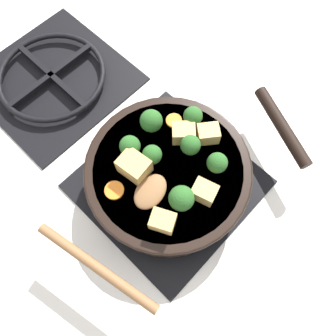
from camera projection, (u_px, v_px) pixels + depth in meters
ground_plane at (168, 184)px, 0.65m from camera, size 2.40×2.40×0.00m
front_burner_grate at (168, 182)px, 0.64m from camera, size 0.31×0.31×0.03m
rear_burner_grate at (53, 78)px, 0.74m from camera, size 0.31×0.31×0.03m
skillet_pan at (169, 173)px, 0.60m from camera, size 0.41×0.33×0.06m
wooden_spoon at (122, 232)px, 0.52m from camera, size 0.21×0.22×0.02m
tofu_cube_center_large at (208, 134)px, 0.58m from camera, size 0.05×0.05×0.03m
tofu_cube_near_handle at (163, 221)px, 0.52m from camera, size 0.05×0.05×0.03m
tofu_cube_east_chunk at (204, 192)px, 0.54m from camera, size 0.04×0.05×0.03m
tofu_cube_west_chunk at (134, 166)px, 0.55m from camera, size 0.05×0.05×0.04m
tofu_cube_back_piece at (184, 133)px, 0.58m from camera, size 0.05×0.05×0.03m
broccoli_floret_near_spoon at (217, 163)px, 0.55m from camera, size 0.04×0.04×0.04m
broccoli_floret_center_top at (190, 145)px, 0.56m from camera, size 0.04×0.04×0.04m
broccoli_floret_east_rim at (151, 121)px, 0.58m from camera, size 0.04×0.04×0.05m
broccoli_floret_west_rim at (181, 198)px, 0.52m from camera, size 0.04×0.04×0.05m
broccoli_floret_north_edge at (130, 146)px, 0.56m from camera, size 0.04×0.04×0.04m
broccoli_floret_south_cluster at (152, 155)px, 0.56m from camera, size 0.03×0.03×0.04m
broccoli_floret_mid_floret at (193, 116)px, 0.58m from camera, size 0.04×0.04×0.04m
carrot_slice_orange_thin at (174, 121)px, 0.61m from camera, size 0.03×0.03×0.01m
carrot_slice_near_center at (114, 190)px, 0.56m from camera, size 0.03×0.03×0.01m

